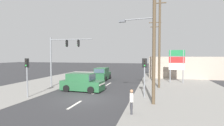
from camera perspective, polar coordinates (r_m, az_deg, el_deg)
name	(u,v)px	position (r m, az deg, el deg)	size (l,w,h in m)	color
ground_plane	(85,99)	(15.94, -8.84, -11.40)	(140.00, 140.00, 0.00)	#303033
lane_dash_near	(75,105)	(14.18, -12.07, -13.18)	(0.20, 2.40, 0.01)	silver
lane_dash_mid	(96,92)	(18.67, -5.22, -9.31)	(0.20, 2.40, 0.01)	silver
lane_dash_far	(109,84)	(23.37, -1.14, -6.90)	(0.20, 2.40, 0.01)	silver
kerb_right_verge	(190,99)	(16.95, 24.14, -10.71)	(10.00, 44.00, 0.02)	gray
kerb_left_verge	(33,86)	(23.64, -24.36, -7.00)	(8.00, 40.00, 0.02)	gray
utility_pole_foreground_right	(152,40)	(13.93, 12.98, 7.35)	(3.77, 0.69, 9.31)	#4C3D2B
utility_pole_midground_right	(159,39)	(21.13, 15.25, 7.56)	(1.80, 0.26, 10.94)	#4C3D2B
utility_pole_background_right	(155,49)	(27.15, 13.80, 4.57)	(1.80, 0.26, 9.19)	#4C3D2B
traffic_signal_mast	(61,53)	(21.78, -16.38, 3.25)	(5.28, 0.54, 6.00)	slate
pedestal_signal_right_kerb	(144,71)	(15.96, 10.56, -2.60)	(0.44, 0.29, 3.56)	slate
pedestal_signal_left_kerb	(27,71)	(17.50, -26.01, -2.36)	(0.44, 0.29, 3.56)	slate
shopping_plaza_sign	(177,61)	(25.84, 20.38, 0.49)	(2.10, 0.16, 4.60)	slate
shopfront_wall_far	(187,68)	(30.72, 23.30, -1.47)	(12.00, 1.00, 3.60)	#A39384
suv_oncoming_mid	(102,74)	(27.36, -3.30, -3.66)	(2.19, 4.60, 1.90)	#235633
suv_kerbside_parked	(82,83)	(19.12, -9.79, -6.38)	(4.63, 2.26, 1.90)	#235633
pedestrian_at_kerb	(132,100)	(11.60, 6.39, -11.98)	(0.26, 0.56, 1.63)	#333338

